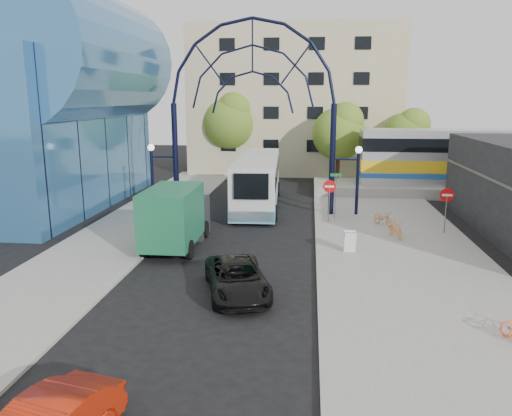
# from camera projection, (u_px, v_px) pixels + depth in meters

# --- Properties ---
(ground) EXTENTS (120.00, 120.00, 0.00)m
(ground) POSITION_uv_depth(u_px,v_px,m) (210.00, 297.00, 18.74)
(ground) COLOR black
(ground) RESTS_ON ground
(sidewalk_east) EXTENTS (8.00, 56.00, 0.12)m
(sidewalk_east) POSITION_uv_depth(u_px,v_px,m) (408.00, 268.00, 21.77)
(sidewalk_east) COLOR gray
(sidewalk_east) RESTS_ON ground
(plaza_west) EXTENTS (5.00, 50.00, 0.12)m
(plaza_west) POSITION_uv_depth(u_px,v_px,m) (107.00, 245.00, 25.23)
(plaza_west) COLOR gray
(plaza_west) RESTS_ON ground
(gateway_arch) EXTENTS (13.64, 0.44, 12.10)m
(gateway_arch) POSITION_uv_depth(u_px,v_px,m) (252.00, 77.00, 30.47)
(gateway_arch) COLOR black
(gateway_arch) RESTS_ON ground
(stop_sign) EXTENTS (0.80, 0.07, 2.50)m
(stop_sign) POSITION_uv_depth(u_px,v_px,m) (329.00, 190.00, 29.45)
(stop_sign) COLOR slate
(stop_sign) RESTS_ON sidewalk_east
(do_not_enter_sign) EXTENTS (0.76, 0.07, 2.48)m
(do_not_enter_sign) POSITION_uv_depth(u_px,v_px,m) (447.00, 200.00, 26.86)
(do_not_enter_sign) COLOR slate
(do_not_enter_sign) RESTS_ON sidewalk_east
(street_name_sign) EXTENTS (0.70, 0.70, 2.80)m
(street_name_sign) POSITION_uv_depth(u_px,v_px,m) (336.00, 186.00, 29.96)
(street_name_sign) COLOR slate
(street_name_sign) RESTS_ON sidewalk_east
(sandwich_board) EXTENTS (0.55, 0.61, 0.99)m
(sandwich_board) POSITION_uv_depth(u_px,v_px,m) (350.00, 239.00, 23.79)
(sandwich_board) COLOR white
(sandwich_board) RESTS_ON sidewalk_east
(transit_hall) EXTENTS (16.50, 18.00, 14.50)m
(transit_hall) POSITION_uv_depth(u_px,v_px,m) (28.00, 107.00, 33.45)
(transit_hall) COLOR #316697
(transit_hall) RESTS_ON ground
(apartment_block) EXTENTS (20.00, 12.10, 14.00)m
(apartment_block) POSITION_uv_depth(u_px,v_px,m) (295.00, 101.00, 50.95)
(apartment_block) COLOR #C6B689
(apartment_block) RESTS_ON ground
(tree_north_a) EXTENTS (4.48, 4.48, 7.00)m
(tree_north_a) POSITION_uv_depth(u_px,v_px,m) (340.00, 131.00, 42.26)
(tree_north_a) COLOR #382314
(tree_north_a) RESTS_ON ground
(tree_north_b) EXTENTS (5.12, 5.12, 8.00)m
(tree_north_b) POSITION_uv_depth(u_px,v_px,m) (231.00, 120.00, 47.05)
(tree_north_b) COLOR #382314
(tree_north_b) RESTS_ON ground
(tree_north_c) EXTENTS (4.16, 4.16, 6.50)m
(tree_north_c) POSITION_uv_depth(u_px,v_px,m) (408.00, 133.00, 43.64)
(tree_north_c) COLOR #382314
(tree_north_c) RESTS_ON ground
(city_bus) EXTENTS (3.35, 12.43, 3.38)m
(city_bus) POSITION_uv_depth(u_px,v_px,m) (258.00, 180.00, 34.38)
(city_bus) COLOR silver
(city_bus) RESTS_ON ground
(green_truck) EXTENTS (2.45, 6.19, 3.11)m
(green_truck) POSITION_uv_depth(u_px,v_px,m) (177.00, 216.00, 24.87)
(green_truck) COLOR black
(green_truck) RESTS_ON ground
(black_suv) EXTENTS (3.35, 5.05, 1.29)m
(black_suv) POSITION_uv_depth(u_px,v_px,m) (237.00, 278.00, 18.92)
(black_suv) COLOR black
(black_suv) RESTS_ON ground
(bike_near_a) EXTENTS (1.29, 1.64, 0.83)m
(bike_near_a) POSITION_uv_depth(u_px,v_px,m) (383.00, 218.00, 28.81)
(bike_near_a) COLOR orange
(bike_near_a) RESTS_ON sidewalk_east
(bike_near_b) EXTENTS (0.89, 1.61, 0.93)m
(bike_near_b) POSITION_uv_depth(u_px,v_px,m) (396.00, 229.00, 26.24)
(bike_near_b) COLOR orange
(bike_near_b) RESTS_ON sidewalk_east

